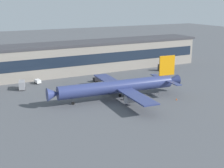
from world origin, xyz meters
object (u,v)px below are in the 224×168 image
object	(u,v)px
airliner	(119,87)
traffic_cone_0	(177,99)
stair_truck	(22,85)
fuel_truck	(166,67)
baggage_tug	(38,81)
belt_loader	(100,79)

from	to	relation	value
airliner	traffic_cone_0	distance (m)	22.37
airliner	stair_truck	world-z (taller)	airliner
fuel_truck	baggage_tug	size ratio (longest dim) A/B	2.31
fuel_truck	stair_truck	distance (m)	76.42
airliner	baggage_tug	xyz separation A→B (m)	(-21.52, 37.18, -3.75)
belt_loader	airliner	bearing A→B (deg)	-100.51
traffic_cone_0	airliner	bearing A→B (deg)	147.38
airliner	traffic_cone_0	xyz separation A→B (m)	(18.46, -11.81, -4.48)
baggage_tug	fuel_truck	bearing A→B (deg)	-4.47
fuel_truck	baggage_tug	xyz separation A→B (m)	(-67.97, 5.32, -0.80)
traffic_cone_0	belt_loader	bearing A→B (deg)	108.41
baggage_tug	traffic_cone_0	distance (m)	63.24
fuel_truck	traffic_cone_0	xyz separation A→B (m)	(-27.99, -43.68, -1.53)
fuel_truck	belt_loader	size ratio (longest dim) A/B	1.34
fuel_truck	stair_truck	size ratio (longest dim) A/B	1.37
stair_truck	traffic_cone_0	xyz separation A→B (m)	(48.43, -42.88, -1.63)
belt_loader	stair_truck	world-z (taller)	stair_truck
fuel_truck	belt_loader	bearing A→B (deg)	-174.67
airliner	baggage_tug	distance (m)	43.13
belt_loader	baggage_tug	size ratio (longest dim) A/B	1.72
airliner	traffic_cone_0	bearing A→B (deg)	-32.62
airliner	fuel_truck	world-z (taller)	airliner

